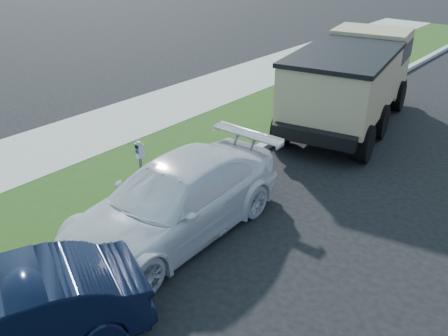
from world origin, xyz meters
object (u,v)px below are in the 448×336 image
Objects in this scene: white_wagon at (175,200)px; navy_sedan at (3,321)px; dump_truck at (352,77)px; parking_meter at (140,158)px.

white_wagon is 3.77m from navy_sedan.
navy_sedan is 11.74m from dump_truck.
navy_sedan is (1.74, -4.07, -0.49)m from parking_meter.
white_wagon reaches higher than navy_sedan.
navy_sedan is at bearing -85.31° from white_wagon.
white_wagon is 7.99m from dump_truck.
white_wagon is at bearing 117.82° from navy_sedan.
dump_truck is at bearing 87.47° from parking_meter.
white_wagon is at bearing -7.45° from parking_meter.
white_wagon is 1.29× the size of navy_sedan.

